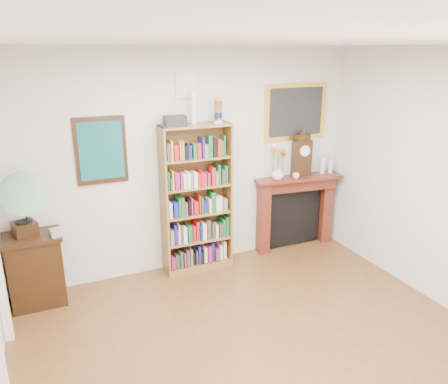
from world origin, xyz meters
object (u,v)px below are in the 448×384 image
at_px(teacup, 296,176).
at_px(bottle_left, 322,165).
at_px(gramophone, 20,201).
at_px(side_cabinet, 36,270).
at_px(mantel_clock, 302,156).
at_px(flower_vase, 278,173).
at_px(bookshelf, 197,191).
at_px(fireplace, 295,205).
at_px(bottle_right, 331,166).
at_px(cd_stack, 56,232).

xyz_separation_m(teacup, bottle_left, (0.50, 0.09, 0.08)).
relative_size(gramophone, teacup, 8.07).
bearing_deg(side_cabinet, mantel_clock, 2.27).
bearing_deg(mantel_clock, flower_vase, -165.99).
bearing_deg(gramophone, flower_vase, -14.43).
bearing_deg(bookshelf, side_cabinet, -176.93).
xyz_separation_m(flower_vase, bottle_left, (0.75, 0.03, 0.03)).
height_order(side_cabinet, bottle_left, bottle_left).
height_order(bookshelf, fireplace, bookshelf).
xyz_separation_m(fireplace, bottle_right, (0.53, -0.07, 0.55)).
distance_m(bookshelf, mantel_clock, 1.61).
xyz_separation_m(gramophone, mantel_clock, (3.58, 0.20, 0.09)).
distance_m(teacup, bottle_right, 0.62).
height_order(bookshelf, teacup, bookshelf).
height_order(gramophone, teacup, gramophone).
height_order(fireplace, flower_vase, flower_vase).
relative_size(side_cabinet, bottle_left, 3.47).
xyz_separation_m(bottle_left, bottle_right, (0.12, -0.03, -0.02)).
xyz_separation_m(fireplace, teacup, (-0.09, -0.12, 0.48)).
bearing_deg(flower_vase, bottle_right, -0.40).
bearing_deg(bookshelf, bottle_right, 1.54).
bearing_deg(gramophone, side_cabinet, 32.31).
distance_m(flower_vase, bottle_right, 0.87).
distance_m(bookshelf, side_cabinet, 2.05).
height_order(bottle_left, bottle_right, bottle_left).
bearing_deg(gramophone, bottle_left, -14.54).
xyz_separation_m(bookshelf, gramophone, (-2.00, -0.13, 0.20)).
relative_size(fireplace, gramophone, 1.71).
relative_size(side_cabinet, teacup, 8.88).
bearing_deg(side_cabinet, cd_stack, -26.78).
bearing_deg(fireplace, side_cabinet, -171.61).
relative_size(bookshelf, fireplace, 1.69).
bearing_deg(bookshelf, teacup, -0.49).
height_order(fireplace, cd_stack, fireplace).
bearing_deg(fireplace, bottle_left, 1.25).
height_order(cd_stack, flower_vase, flower_vase).
bearing_deg(fireplace, flower_vase, -163.75).
bearing_deg(bookshelf, gramophone, -175.08).
distance_m(mantel_clock, teacup, 0.30).
distance_m(bookshelf, gramophone, 2.01).
relative_size(fireplace, bottle_right, 6.46).
bearing_deg(bottle_left, mantel_clock, 177.53).
bearing_deg(bottle_left, teacup, -169.82).
bearing_deg(fireplace, mantel_clock, -11.28).
relative_size(mantel_clock, teacup, 6.22).
bearing_deg(bookshelf, fireplace, 4.23).
xyz_separation_m(side_cabinet, teacup, (3.37, 0.02, 0.69)).
xyz_separation_m(mantel_clock, teacup, (-0.15, -0.10, -0.24)).
distance_m(fireplace, bottle_left, 0.70).
height_order(fireplace, bottle_left, bottle_left).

